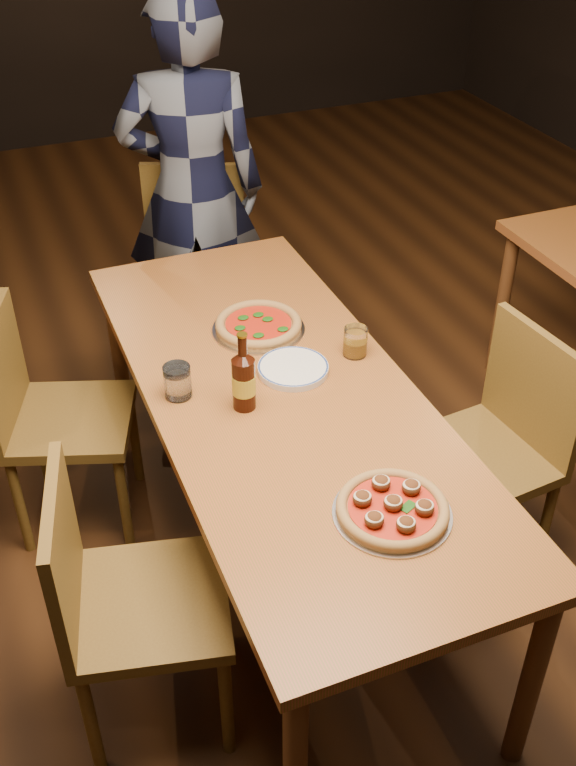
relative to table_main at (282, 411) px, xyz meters
name	(u,v)px	position (x,y,z in m)	size (l,w,h in m)	color
ground	(283,559)	(0.00, 0.00, -0.68)	(9.00, 9.00, 0.00)	black
room_shell	(280,12)	(0.00, 0.00, 1.18)	(9.00, 9.00, 9.00)	black
table_main	(282,411)	(0.00, 0.00, 0.00)	(0.80, 2.00, 0.75)	brown
chair_main_nw	(149,602)	(-0.55, -0.40, -0.22)	(0.43, 0.43, 0.92)	brown
chair_main_sw	(70,419)	(-0.60, 0.51, -0.22)	(0.42, 0.42, 0.91)	brown
chair_main_e	(476,457)	(0.61, -0.22, -0.21)	(0.43, 0.43, 0.93)	brown
chair_end	(193,276)	(0.08, 1.29, -0.20)	(0.45, 0.45, 0.96)	brown
pizza_meatball	(393,508)	(0.07, -0.60, 0.09)	(0.31, 0.31, 0.06)	#B7B7BF
pizza_margherita	(258,325)	(0.06, 0.36, 0.09)	(0.32, 0.32, 0.04)	#B7B7BF
plate_stack	(293,369)	(0.07, 0.09, 0.08)	(0.23, 0.23, 0.02)	white
beer_bottle	(244,382)	(-0.13, -0.02, 0.16)	(0.07, 0.07, 0.25)	black
water_glass	(178,381)	(-0.30, 0.11, 0.12)	(0.08, 0.08, 0.11)	white
amber_glass	(355,342)	(0.30, 0.11, 0.12)	(0.08, 0.08, 0.10)	#976111
diner	(193,191)	(0.13, 1.35, 0.17)	(0.62, 0.41, 1.70)	black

